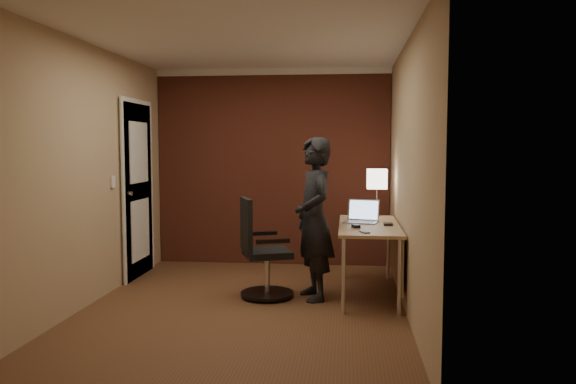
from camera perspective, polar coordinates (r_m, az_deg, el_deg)
The scene contains 9 objects.
room at distance 6.83m, azimuth -4.33°, elevation 3.38°, with size 4.00×4.00×4.00m.
desk at distance 5.79m, azimuth 8.93°, elevation -4.52°, with size 0.60×1.50×0.73m.
desk_lamp at distance 6.39m, azimuth 9.02°, elevation 1.26°, with size 0.22×0.22×0.54m.
laptop at distance 5.91m, azimuth 7.54°, elevation -2.44°, with size 0.38×0.33×0.23m.
mouse at distance 5.50m, azimuth 6.91°, elevation -3.46°, with size 0.06×0.10×0.03m, color black.
phone at distance 5.20m, azimuth 7.81°, elevation -4.06°, with size 0.06×0.12×0.01m, color black.
wallet at distance 5.72m, azimuth 10.13°, elevation -3.24°, with size 0.09×0.11×0.02m, color black.
office_chair at distance 5.65m, azimuth -2.76°, elevation -6.39°, with size 0.58×0.63×0.99m.
person at distance 5.56m, azimuth 2.66°, elevation -2.73°, with size 0.59×0.39×1.61m, color black.
Camera 1 is at (0.96, -5.18, 1.52)m, focal length 35.00 mm.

